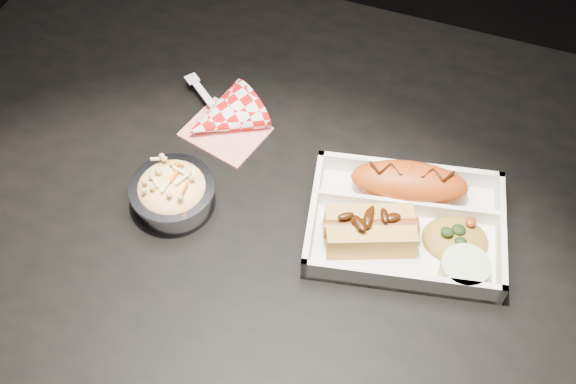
{
  "coord_description": "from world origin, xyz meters",
  "views": [
    {
      "loc": [
        0.18,
        -0.56,
        1.55
      ],
      "look_at": [
        -0.0,
        -0.05,
        0.81
      ],
      "focal_mm": 45.0,
      "sensor_mm": 36.0,
      "label": 1
    }
  ],
  "objects_px": {
    "napkin_fork": "(221,119)",
    "hotdog": "(370,230)",
    "food_tray": "(405,226)",
    "foil_coleslaw_cup": "(173,192)",
    "fried_pastry": "(409,182)",
    "dining_table": "(301,225)"
  },
  "relations": [
    {
      "from": "hotdog",
      "to": "dining_table",
      "type": "bearing_deg",
      "value": 132.87
    },
    {
      "from": "dining_table",
      "to": "foil_coleslaw_cup",
      "type": "relative_size",
      "value": 10.66
    },
    {
      "from": "food_tray",
      "to": "napkin_fork",
      "type": "distance_m",
      "value": 0.31
    },
    {
      "from": "food_tray",
      "to": "napkin_fork",
      "type": "height_order",
      "value": "napkin_fork"
    },
    {
      "from": "food_tray",
      "to": "hotdog",
      "type": "xyz_separation_m",
      "value": [
        -0.04,
        -0.04,
        0.02
      ]
    },
    {
      "from": "food_tray",
      "to": "napkin_fork",
      "type": "xyz_separation_m",
      "value": [
        -0.3,
        0.09,
        0.01
      ]
    },
    {
      "from": "food_tray",
      "to": "fried_pastry",
      "type": "xyz_separation_m",
      "value": [
        -0.01,
        0.05,
        0.02
      ]
    },
    {
      "from": "hotdog",
      "to": "foil_coleslaw_cup",
      "type": "bearing_deg",
      "value": 165.25
    },
    {
      "from": "dining_table",
      "to": "fried_pastry",
      "type": "xyz_separation_m",
      "value": [
        0.14,
        0.04,
        0.12
      ]
    },
    {
      "from": "napkin_fork",
      "to": "hotdog",
      "type": "bearing_deg",
      "value": 12.71
    },
    {
      "from": "fried_pastry",
      "to": "napkin_fork",
      "type": "distance_m",
      "value": 0.29
    },
    {
      "from": "dining_table",
      "to": "food_tray",
      "type": "xyz_separation_m",
      "value": [
        0.15,
        -0.02,
        0.1
      ]
    },
    {
      "from": "foil_coleslaw_cup",
      "to": "napkin_fork",
      "type": "relative_size",
      "value": 0.71
    },
    {
      "from": "foil_coleslaw_cup",
      "to": "hotdog",
      "type": "bearing_deg",
      "value": 6.46
    },
    {
      "from": "food_tray",
      "to": "foil_coleslaw_cup",
      "type": "xyz_separation_m",
      "value": [
        -0.3,
        -0.06,
        0.02
      ]
    },
    {
      "from": "food_tray",
      "to": "fried_pastry",
      "type": "distance_m",
      "value": 0.06
    },
    {
      "from": "foil_coleslaw_cup",
      "to": "napkin_fork",
      "type": "xyz_separation_m",
      "value": [
        0.0,
        0.15,
        -0.01
      ]
    },
    {
      "from": "foil_coleslaw_cup",
      "to": "food_tray",
      "type": "bearing_deg",
      "value": 12.15
    },
    {
      "from": "food_tray",
      "to": "hotdog",
      "type": "bearing_deg",
      "value": -149.23
    },
    {
      "from": "food_tray",
      "to": "hotdog",
      "type": "relative_size",
      "value": 2.22
    },
    {
      "from": "dining_table",
      "to": "foil_coleslaw_cup",
      "type": "xyz_separation_m",
      "value": [
        -0.15,
        -0.08,
        0.12
      ]
    },
    {
      "from": "hotdog",
      "to": "napkin_fork",
      "type": "height_order",
      "value": "napkin_fork"
    }
  ]
}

